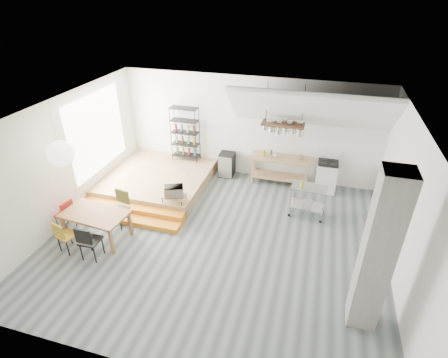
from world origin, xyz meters
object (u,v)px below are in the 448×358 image
(stove, at_px, (326,176))
(dining_table, at_px, (95,216))
(rolling_cart, at_px, (308,197))
(mini_fridge, at_px, (227,164))

(stove, relative_size, dining_table, 0.73)
(rolling_cart, relative_size, mini_fridge, 1.21)
(mini_fridge, bearing_deg, stove, -0.81)
(dining_table, bearing_deg, mini_fridge, 66.06)
(dining_table, height_order, mini_fridge, mini_fridge)
(stove, relative_size, rolling_cart, 1.23)
(stove, xyz_separation_m, dining_table, (-5.32, -3.89, 0.17))
(dining_table, relative_size, mini_fridge, 2.05)
(dining_table, xyz_separation_m, rolling_cart, (4.88, 2.37, -0.07))
(dining_table, bearing_deg, stove, 41.57)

